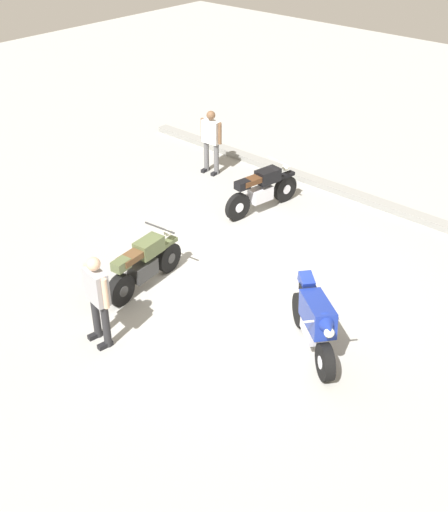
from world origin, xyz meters
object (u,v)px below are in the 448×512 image
Objects in this scene: person_in_white_shirt at (211,138)px; motorcycle_black_cruiser at (262,190)px; motorcycle_olive_vintage at (144,265)px; motorcycle_blue_sportbike at (315,321)px; person_in_gray_shirt at (98,295)px.

motorcycle_black_cruiser is at bearing 66.63° from person_in_white_shirt.
motorcycle_olive_vintage is at bearing -166.40° from motorcycle_black_cruiser.
motorcycle_blue_sportbike reaches higher than motorcycle_black_cruiser.
person_in_gray_shirt is (0.92, -5.40, 0.42)m from motorcycle_black_cruiser.
motorcycle_black_cruiser is 5.49m from person_in_gray_shirt.
person_in_gray_shirt is (0.65, -1.55, 0.45)m from motorcycle_olive_vintage.
motorcycle_olive_vintage is 1.18× the size of person_in_gray_shirt.
person_in_gray_shirt is (-2.76, -2.16, 0.34)m from motorcycle_blue_sportbike.
person_in_gray_shirt is 1.01× the size of person_in_white_shirt.
motorcycle_blue_sportbike is at bearing 136.79° from person_in_gray_shirt.
motorcycle_olive_vintage is 1.74m from person_in_gray_shirt.
person_in_white_shirt is (-5.94, 4.00, 0.33)m from motorcycle_blue_sportbike.
motorcycle_blue_sportbike is 0.98× the size of person_in_gray_shirt.
motorcycle_blue_sportbike is 7.17m from person_in_white_shirt.
motorcycle_blue_sportbike is 3.46m from motorcycle_olive_vintage.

